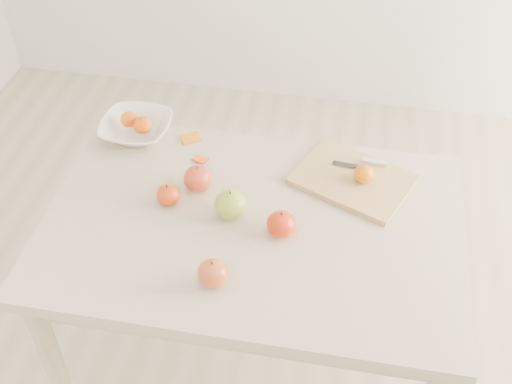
# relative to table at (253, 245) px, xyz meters

# --- Properties ---
(ground) EXTENTS (3.50, 3.50, 0.00)m
(ground) POSITION_rel_table_xyz_m (0.00, 0.00, -0.65)
(ground) COLOR #C6B293
(ground) RESTS_ON ground
(table) EXTENTS (1.20, 0.80, 0.75)m
(table) POSITION_rel_table_xyz_m (0.00, 0.00, 0.00)
(table) COLOR beige
(table) RESTS_ON ground
(cutting_board) EXTENTS (0.40, 0.36, 0.02)m
(cutting_board) POSITION_rel_table_xyz_m (0.27, 0.22, 0.11)
(cutting_board) COLOR tan
(cutting_board) RESTS_ON table
(board_tangerine) EXTENTS (0.06, 0.06, 0.05)m
(board_tangerine) POSITION_rel_table_xyz_m (0.30, 0.21, 0.14)
(board_tangerine) COLOR orange
(board_tangerine) RESTS_ON cutting_board
(fruit_bowl) EXTENTS (0.23, 0.23, 0.06)m
(fruit_bowl) POSITION_rel_table_xyz_m (-0.45, 0.33, 0.13)
(fruit_bowl) COLOR white
(fruit_bowl) RESTS_ON table
(bowl_tangerine_near) EXTENTS (0.06, 0.06, 0.05)m
(bowl_tangerine_near) POSITION_rel_table_xyz_m (-0.48, 0.34, 0.15)
(bowl_tangerine_near) COLOR #E55908
(bowl_tangerine_near) RESTS_ON fruit_bowl
(bowl_tangerine_far) EXTENTS (0.06, 0.06, 0.06)m
(bowl_tangerine_far) POSITION_rel_table_xyz_m (-0.42, 0.31, 0.15)
(bowl_tangerine_far) COLOR #C84F07
(bowl_tangerine_far) RESTS_ON fruit_bowl
(orange_peel_a) EXTENTS (0.07, 0.07, 0.01)m
(orange_peel_a) POSITION_rel_table_xyz_m (-0.27, 0.34, 0.10)
(orange_peel_a) COLOR orange
(orange_peel_a) RESTS_ON table
(orange_peel_b) EXTENTS (0.05, 0.05, 0.01)m
(orange_peel_b) POSITION_rel_table_xyz_m (-0.21, 0.24, 0.10)
(orange_peel_b) COLOR #D54F0F
(orange_peel_b) RESTS_ON table
(paring_knife) EXTENTS (0.17, 0.05, 0.01)m
(paring_knife) POSITION_rel_table_xyz_m (0.32, 0.29, 0.12)
(paring_knife) COLOR silver
(paring_knife) RESTS_ON cutting_board
(apple_green) EXTENTS (0.09, 0.09, 0.08)m
(apple_green) POSITION_rel_table_xyz_m (-0.07, 0.01, 0.14)
(apple_green) COLOR olive
(apple_green) RESTS_ON table
(apple_red_c) EXTENTS (0.08, 0.08, 0.07)m
(apple_red_c) POSITION_rel_table_xyz_m (-0.06, -0.24, 0.14)
(apple_red_c) COLOR maroon
(apple_red_c) RESTS_ON table
(apple_red_a) EXTENTS (0.08, 0.08, 0.08)m
(apple_red_a) POSITION_rel_table_xyz_m (-0.19, 0.11, 0.14)
(apple_red_a) COLOR maroon
(apple_red_a) RESTS_ON table
(apple_red_e) EXTENTS (0.08, 0.08, 0.07)m
(apple_red_e) POSITION_rel_table_xyz_m (0.09, -0.03, 0.14)
(apple_red_e) COLOR #A50307
(apple_red_e) RESTS_ON table
(apple_red_b) EXTENTS (0.07, 0.07, 0.06)m
(apple_red_b) POSITION_rel_table_xyz_m (-0.26, 0.03, 0.13)
(apple_red_b) COLOR #9D1E0A
(apple_red_b) RESTS_ON table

